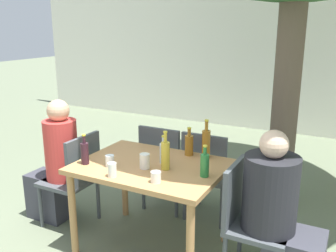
{
  "coord_description": "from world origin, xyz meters",
  "views": [
    {
      "loc": [
        1.44,
        -2.47,
        1.87
      ],
      "look_at": [
        0.0,
        0.3,
        1.02
      ],
      "focal_mm": 40.0,
      "sensor_mm": 36.0,
      "label": 1
    }
  ],
  "objects_px": {
    "amber_bottle_4": "(189,144)",
    "patio_chair_2": "(164,163)",
    "green_bottle_0": "(205,164)",
    "oil_cruet_1": "(165,155)",
    "patio_chair_3": "(208,171)",
    "wine_bottle_5": "(85,153)",
    "person_seated_0": "(56,168)",
    "patio_chair_1": "(248,216)",
    "amber_bottle_2": "(206,143)",
    "dining_table_front": "(151,175)",
    "drinking_glass_1": "(110,161)",
    "person_seated_1": "(280,220)",
    "drinking_glass_0": "(145,161)",
    "drinking_glass_2": "(156,177)",
    "patio_chair_0": "(75,175)",
    "drinking_glass_3": "(112,170)",
    "water_bottle_3": "(164,152)"
  },
  "relations": [
    {
      "from": "patio_chair_3",
      "to": "amber_bottle_2",
      "type": "distance_m",
      "value": 0.5
    },
    {
      "from": "amber_bottle_4",
      "to": "patio_chair_2",
      "type": "bearing_deg",
      "value": 142.03
    },
    {
      "from": "amber_bottle_2",
      "to": "amber_bottle_4",
      "type": "bearing_deg",
      "value": -173.78
    },
    {
      "from": "patio_chair_1",
      "to": "patio_chair_2",
      "type": "relative_size",
      "value": 1.0
    },
    {
      "from": "person_seated_0",
      "to": "amber_bottle_2",
      "type": "relative_size",
      "value": 3.65
    },
    {
      "from": "wine_bottle_5",
      "to": "person_seated_0",
      "type": "bearing_deg",
      "value": 157.44
    },
    {
      "from": "water_bottle_3",
      "to": "drinking_glass_2",
      "type": "bearing_deg",
      "value": -69.9
    },
    {
      "from": "person_seated_0",
      "to": "amber_bottle_2",
      "type": "bearing_deg",
      "value": 104.55
    },
    {
      "from": "amber_bottle_2",
      "to": "drinking_glass_1",
      "type": "height_order",
      "value": "amber_bottle_2"
    },
    {
      "from": "patio_chair_3",
      "to": "drinking_glass_2",
      "type": "height_order",
      "value": "patio_chair_3"
    },
    {
      "from": "amber_bottle_2",
      "to": "drinking_glass_3",
      "type": "xyz_separation_m",
      "value": [
        -0.46,
        -0.72,
        -0.07
      ]
    },
    {
      "from": "amber_bottle_4",
      "to": "water_bottle_3",
      "type": "bearing_deg",
      "value": -111.8
    },
    {
      "from": "patio_chair_1",
      "to": "person_seated_0",
      "type": "height_order",
      "value": "person_seated_0"
    },
    {
      "from": "green_bottle_0",
      "to": "oil_cruet_1",
      "type": "distance_m",
      "value": 0.33
    },
    {
      "from": "oil_cruet_1",
      "to": "drinking_glass_3",
      "type": "height_order",
      "value": "oil_cruet_1"
    },
    {
      "from": "dining_table_front",
      "to": "person_seated_1",
      "type": "distance_m",
      "value": 1.06
    },
    {
      "from": "oil_cruet_1",
      "to": "person_seated_0",
      "type": "bearing_deg",
      "value": 178.17
    },
    {
      "from": "amber_bottle_2",
      "to": "drinking_glass_2",
      "type": "bearing_deg",
      "value": -100.53
    },
    {
      "from": "patio_chair_2",
      "to": "wine_bottle_5",
      "type": "xyz_separation_m",
      "value": [
        -0.25,
        -0.91,
        0.35
      ]
    },
    {
      "from": "drinking_glass_0",
      "to": "drinking_glass_2",
      "type": "bearing_deg",
      "value": -43.29
    },
    {
      "from": "wine_bottle_5",
      "to": "drinking_glass_2",
      "type": "xyz_separation_m",
      "value": [
        0.69,
        -0.05,
        -0.06
      ]
    },
    {
      "from": "amber_bottle_2",
      "to": "water_bottle_3",
      "type": "xyz_separation_m",
      "value": [
        -0.26,
        -0.28,
        -0.04
      ]
    },
    {
      "from": "dining_table_front",
      "to": "drinking_glass_1",
      "type": "xyz_separation_m",
      "value": [
        -0.27,
        -0.19,
        0.14
      ]
    },
    {
      "from": "green_bottle_0",
      "to": "oil_cruet_1",
      "type": "relative_size",
      "value": 0.79
    },
    {
      "from": "amber_bottle_4",
      "to": "dining_table_front",
      "type": "bearing_deg",
      "value": -117.89
    },
    {
      "from": "drinking_glass_2",
      "to": "patio_chair_3",
      "type": "bearing_deg",
      "value": 88.6
    },
    {
      "from": "drinking_glass_1",
      "to": "wine_bottle_5",
      "type": "bearing_deg",
      "value": -167.66
    },
    {
      "from": "dining_table_front",
      "to": "drinking_glass_2",
      "type": "height_order",
      "value": "drinking_glass_2"
    },
    {
      "from": "drinking_glass_3",
      "to": "drinking_glass_1",
      "type": "bearing_deg",
      "value": 130.77
    },
    {
      "from": "green_bottle_0",
      "to": "drinking_glass_2",
      "type": "xyz_separation_m",
      "value": [
        -0.27,
        -0.26,
        -0.05
      ]
    },
    {
      "from": "patio_chair_1",
      "to": "drinking_glass_1",
      "type": "height_order",
      "value": "patio_chair_1"
    },
    {
      "from": "oil_cruet_1",
      "to": "drinking_glass_0",
      "type": "xyz_separation_m",
      "value": [
        -0.15,
        -0.06,
        -0.06
      ]
    },
    {
      "from": "patio_chair_2",
      "to": "amber_bottle_2",
      "type": "relative_size",
      "value": 2.71
    },
    {
      "from": "wine_bottle_5",
      "to": "drinking_glass_3",
      "type": "height_order",
      "value": "wine_bottle_5"
    },
    {
      "from": "person_seated_0",
      "to": "patio_chair_1",
      "type": "bearing_deg",
      "value": 90.0
    },
    {
      "from": "patio_chair_3",
      "to": "green_bottle_0",
      "type": "relative_size",
      "value": 3.66
    },
    {
      "from": "amber_bottle_2",
      "to": "drinking_glass_2",
      "type": "height_order",
      "value": "amber_bottle_2"
    },
    {
      "from": "green_bottle_0",
      "to": "amber_bottle_2",
      "type": "relative_size",
      "value": 0.74
    },
    {
      "from": "patio_chair_0",
      "to": "oil_cruet_1",
      "type": "xyz_separation_m",
      "value": [
        0.97,
        -0.04,
        0.38
      ]
    },
    {
      "from": "amber_bottle_4",
      "to": "drinking_glass_2",
      "type": "xyz_separation_m",
      "value": [
        0.03,
        -0.64,
        -0.06
      ]
    },
    {
      "from": "dining_table_front",
      "to": "patio_chair_0",
      "type": "relative_size",
      "value": 1.3
    },
    {
      "from": "dining_table_front",
      "to": "amber_bottle_2",
      "type": "xyz_separation_m",
      "value": [
        0.33,
        0.36,
        0.23
      ]
    },
    {
      "from": "dining_table_front",
      "to": "patio_chair_3",
      "type": "height_order",
      "value": "patio_chair_3"
    },
    {
      "from": "patio_chair_0",
      "to": "water_bottle_3",
      "type": "bearing_deg",
      "value": 94.95
    },
    {
      "from": "patio_chair_2",
      "to": "drinking_glass_3",
      "type": "xyz_separation_m",
      "value": [
        0.11,
        -1.03,
        0.31
      ]
    },
    {
      "from": "patio_chair_3",
      "to": "wine_bottle_5",
      "type": "height_order",
      "value": "wine_bottle_5"
    },
    {
      "from": "patio_chair_0",
      "to": "person_seated_0",
      "type": "relative_size",
      "value": 0.74
    },
    {
      "from": "dining_table_front",
      "to": "amber_bottle_2",
      "type": "distance_m",
      "value": 0.54
    },
    {
      "from": "patio_chair_2",
      "to": "drinking_glass_0",
      "type": "distance_m",
      "value": 0.86
    },
    {
      "from": "patio_chair_2",
      "to": "oil_cruet_1",
      "type": "relative_size",
      "value": 2.91
    }
  ]
}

